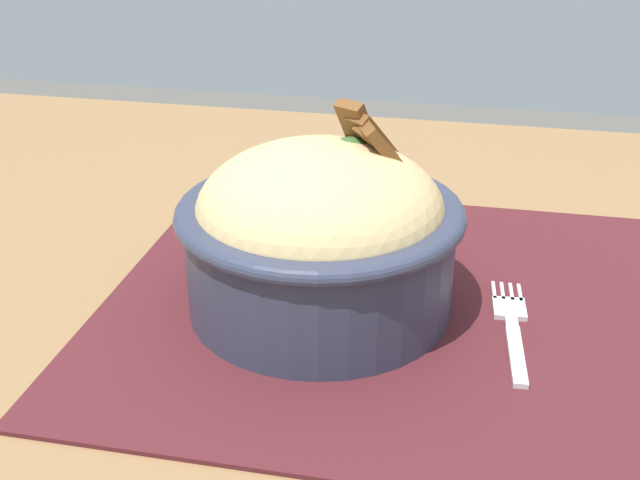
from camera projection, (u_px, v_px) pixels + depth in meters
table at (356, 374)px, 0.61m from camera, size 1.18×0.81×0.74m
placemat at (406, 305)px, 0.55m from camera, size 0.42×0.36×0.00m
bowl at (321, 231)px, 0.52m from camera, size 0.19×0.19×0.14m
fork at (512, 324)px, 0.52m from camera, size 0.02×0.13×0.00m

